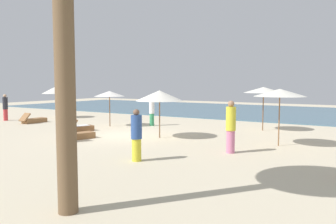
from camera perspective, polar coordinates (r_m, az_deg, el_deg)
name	(u,v)px	position (r m, az deg, el deg)	size (l,w,h in m)	color
ground_plane	(123,136)	(16.78, -7.50, -3.89)	(60.00, 60.00, 0.00)	beige
ocean_water	(243,111)	(31.71, 12.41, 0.23)	(48.00, 16.00, 0.06)	#476B7F
umbrella_0	(264,90)	(18.86, 15.57, 3.54)	(2.09, 2.09, 2.32)	brown
umbrella_1	(280,93)	(14.44, 18.06, 3.06)	(2.06, 2.06, 2.31)	brown
umbrella_2	(55,90)	(26.07, -18.21, 3.46)	(1.87, 1.87, 2.25)	brown
umbrella_3	(109,94)	(20.28, -9.68, 3.00)	(1.77, 1.77, 2.07)	brown
umbrella_4	(160,96)	(15.77, -1.41, 2.72)	(2.18, 2.18, 2.19)	brown
lounger_0	(34,120)	(23.43, -21.42, -1.28)	(0.61, 1.71, 0.67)	olive
lounger_2	(77,135)	(16.07, -14.89, -3.79)	(1.05, 1.75, 0.73)	olive
lounger_3	(78,128)	(18.56, -14.69, -2.61)	(1.06, 1.77, 0.71)	brown
person_0	(152,111)	(20.31, -2.71, 0.10)	(0.44, 0.44, 1.68)	#338C59
person_1	(136,135)	(11.20, -5.25, -3.85)	(0.45, 0.45, 1.70)	yellow
person_2	(5,107)	(25.53, -25.38, 0.73)	(0.42, 0.42, 1.78)	#BF3338
person_4	(231,127)	(12.62, 10.38, -2.40)	(0.37, 0.37, 1.91)	#D17299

